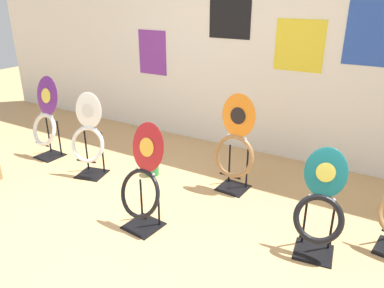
# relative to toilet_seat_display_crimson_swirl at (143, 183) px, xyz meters

# --- Properties ---
(ground_plane) EXTENTS (14.00, 14.00, 0.00)m
(ground_plane) POSITION_rel_toilet_seat_display_crimson_swirl_xyz_m (-0.18, -0.50, -0.40)
(ground_plane) COLOR tan
(wall_back) EXTENTS (8.00, 0.07, 2.60)m
(wall_back) POSITION_rel_toilet_seat_display_crimson_swirl_xyz_m (-0.17, 1.99, 0.90)
(wall_back) COLOR silver
(wall_back) RESTS_ON ground_plane
(toilet_seat_display_crimson_swirl) EXTENTS (0.42, 0.32, 0.89)m
(toilet_seat_display_crimson_swirl) POSITION_rel_toilet_seat_display_crimson_swirl_xyz_m (0.00, 0.00, 0.00)
(toilet_seat_display_crimson_swirl) COLOR black
(toilet_seat_display_crimson_swirl) RESTS_ON ground_plane
(toilet_seat_display_teal_sax) EXTENTS (0.38, 0.38, 0.80)m
(toilet_seat_display_teal_sax) POSITION_rel_toilet_seat_display_crimson_swirl_xyz_m (1.31, 0.39, -0.02)
(toilet_seat_display_teal_sax) COLOR black
(toilet_seat_display_teal_sax) RESTS_ON ground_plane
(toilet_seat_display_purple_note) EXTENTS (0.39, 0.29, 0.95)m
(toilet_seat_display_purple_note) POSITION_rel_toilet_seat_display_crimson_swirl_xyz_m (-1.84, 0.58, 0.05)
(toilet_seat_display_purple_note) COLOR black
(toilet_seat_display_purple_note) RESTS_ON ground_plane
(toilet_seat_display_white_plain) EXTENTS (0.41, 0.34, 0.89)m
(toilet_seat_display_white_plain) POSITION_rel_toilet_seat_display_crimson_swirl_xyz_m (-1.06, 0.47, 0.02)
(toilet_seat_display_white_plain) COLOR black
(toilet_seat_display_white_plain) RESTS_ON ground_plane
(toilet_seat_display_orange_sun) EXTENTS (0.43, 0.29, 0.96)m
(toilet_seat_display_orange_sun) POSITION_rel_toilet_seat_display_crimson_swirl_xyz_m (0.37, 0.96, 0.04)
(toilet_seat_display_orange_sun) COLOR black
(toilet_seat_display_orange_sun) RESTS_ON ground_plane
(paint_can) EXTENTS (0.15, 0.15, 0.16)m
(paint_can) POSITION_rel_toilet_seat_display_crimson_swirl_xyz_m (-0.51, 0.80, -0.32)
(paint_can) COLOR #2D8E4C
(paint_can) RESTS_ON ground_plane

